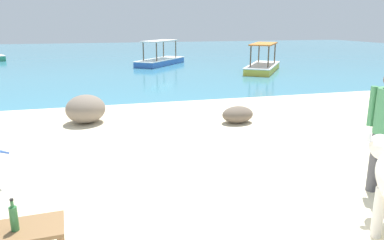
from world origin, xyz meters
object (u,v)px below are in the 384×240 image
(low_bench_table, at_px, (19,236))
(boat_yellow, at_px, (263,65))
(bottle, at_px, (14,218))
(boat_blue, at_px, (160,60))

(low_bench_table, relative_size, boat_yellow, 0.21)
(bottle, distance_m, boat_blue, 17.18)
(low_bench_table, height_order, bottle, bottle)
(low_bench_table, xyz_separation_m, boat_blue, (4.32, 16.60, -0.13))
(bottle, bearing_deg, boat_yellow, 56.38)
(bottle, bearing_deg, boat_blue, 75.38)
(low_bench_table, distance_m, boat_blue, 17.15)
(bottle, height_order, boat_blue, boat_blue)
(boat_blue, height_order, boat_yellow, same)
(low_bench_table, xyz_separation_m, boat_yellow, (8.41, 12.65, -0.13))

